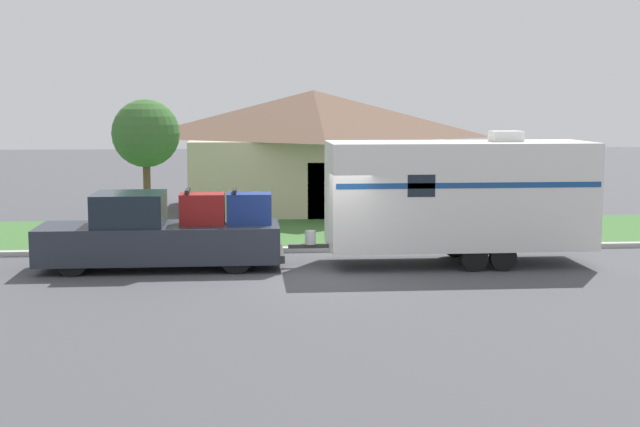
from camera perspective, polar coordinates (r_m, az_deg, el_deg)
name	(u,v)px	position (r m, az deg, el deg)	size (l,w,h in m)	color
ground_plane	(323,277)	(22.13, 0.20, -4.09)	(120.00, 120.00, 0.00)	#47474C
curb_strip	(312,249)	(25.79, -0.54, -2.31)	(80.00, 0.30, 0.14)	#ADADA8
lawn_strip	(303,233)	(29.40, -1.08, -1.24)	(80.00, 7.00, 0.03)	#3D6B33
house_across_street	(313,147)	(36.15, -0.43, 4.26)	(10.48, 8.02, 4.77)	beige
pickup_truck	(161,234)	(23.47, -10.12, -1.31)	(6.30, 2.04, 2.07)	black
travel_trailer	(459,195)	(23.93, 8.87, 1.21)	(8.01, 2.43, 3.55)	black
mailbox	(210,211)	(26.62, -7.08, 0.14)	(0.48, 0.20, 1.41)	brown
tree_in_yard	(146,134)	(29.41, -11.09, 5.01)	(2.20, 2.20, 4.40)	brown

